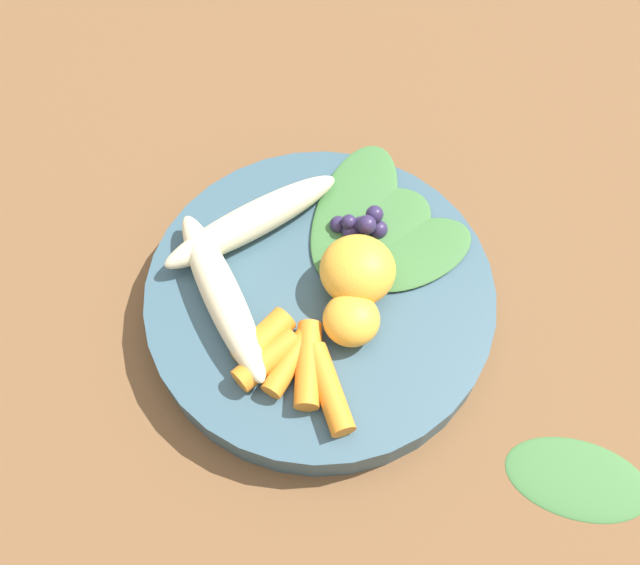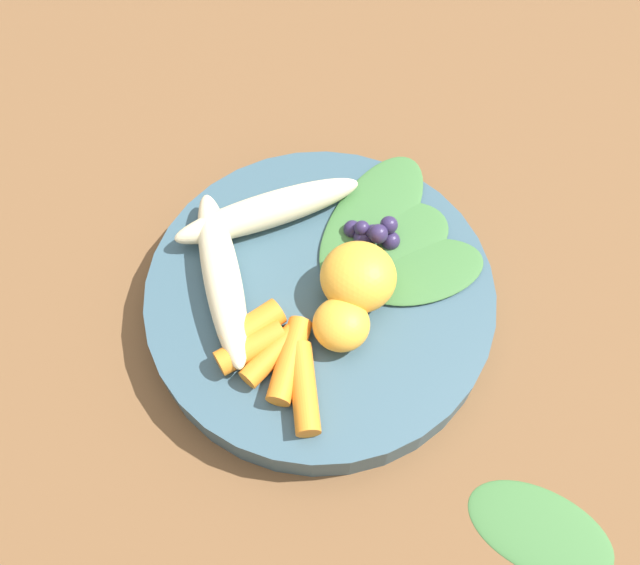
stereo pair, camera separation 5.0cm
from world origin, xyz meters
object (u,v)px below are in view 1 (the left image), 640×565
object	(u,v)px
banana_peeled_right	(252,221)
kale_leaf_stray	(578,478)
orange_segment_near	(358,273)
bowl	(320,299)
banana_peeled_left	(222,297)

from	to	relation	value
banana_peeled_right	kale_leaf_stray	bearing A→B (deg)	108.55
banana_peeled_right	orange_segment_near	distance (m)	0.09
banana_peeled_right	kale_leaf_stray	distance (m)	0.29
orange_segment_near	banana_peeled_right	bearing A→B (deg)	-131.58
bowl	banana_peeled_right	xyz separation A→B (m)	(-0.06, -0.04, 0.03)
banana_peeled_right	orange_segment_near	bearing A→B (deg)	115.10
bowl	banana_peeled_left	size ratio (longest dim) A/B	1.76
bowl	banana_peeled_right	bearing A→B (deg)	-144.54
banana_peeled_left	kale_leaf_stray	bearing A→B (deg)	39.18
bowl	orange_segment_near	bearing A→B (deg)	84.91
banana_peeled_left	banana_peeled_right	world-z (taller)	same
bowl	kale_leaf_stray	xyz separation A→B (m)	(0.16, 0.15, -0.01)
orange_segment_near	kale_leaf_stray	bearing A→B (deg)	38.84
bowl	kale_leaf_stray	distance (m)	0.22
banana_peeled_left	kale_leaf_stray	distance (m)	0.28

